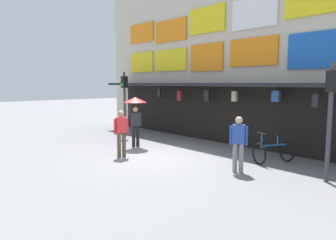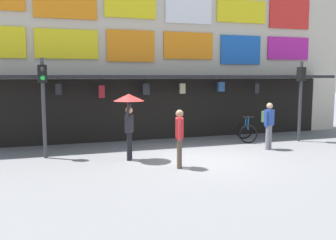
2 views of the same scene
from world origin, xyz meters
name	(u,v)px [view 1 (image 1 of 2)]	position (x,y,z in m)	size (l,w,h in m)	color
ground_plane	(157,158)	(0.00, 0.00, 0.00)	(80.00, 80.00, 0.00)	slate
shopfront	(237,53)	(0.00, 4.57, 3.96)	(18.00, 2.60, 8.00)	beige
traffic_light_near	(124,93)	(-4.59, 1.69, 2.14)	(0.29, 0.33, 3.20)	#38383D
traffic_light_far	(331,103)	(5.16, 1.71, 2.14)	(0.33, 0.35, 3.20)	#38383D
bicycle_parked	(273,152)	(3.16, 2.41, 0.39)	(1.09, 1.34, 1.05)	black
pedestrian_with_umbrella	(135,108)	(-2.08, 0.57, 1.64)	(0.96, 0.96, 2.08)	black
pedestrian_in_red	(121,131)	(-0.93, -0.87, 0.95)	(0.32, 0.51, 1.68)	brown
pedestrian_in_yellow	(239,140)	(3.03, 0.67, 0.98)	(0.48, 0.46, 1.68)	gray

